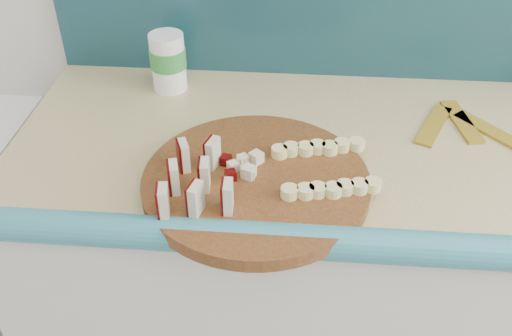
{
  "coord_description": "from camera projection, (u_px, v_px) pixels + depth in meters",
  "views": [
    {
      "loc": [
        -0.42,
        0.53,
        1.58
      ],
      "look_at": [
        -0.49,
        1.33,
        0.96
      ],
      "focal_mm": 40.0,
      "sensor_mm": 36.0,
      "label": 1
    }
  ],
  "objects": [
    {
      "name": "cutting_board",
      "position": [
        256.0,
        182.0,
        1.04
      ],
      "size": [
        0.49,
        0.49,
        0.03
      ],
      "primitive_type": "cylinder",
      "rotation": [
        0.0,
        0.0,
        0.2
      ],
      "color": "#45240E",
      "rests_on": "kitchen_counter"
    },
    {
      "name": "banana_peel",
      "position": [
        462.0,
        126.0,
        1.21
      ],
      "size": [
        0.23,
        0.19,
        0.01
      ],
      "rotation": [
        0.0,
        0.0,
        0.01
      ],
      "color": "#B48C22",
      "rests_on": "kitchen_counter"
    },
    {
      "name": "banana_slices",
      "position": [
        325.0,
        168.0,
        1.04
      ],
      "size": [
        0.2,
        0.18,
        0.02
      ],
      "color": "#EAE18F",
      "rests_on": "cutting_board"
    },
    {
      "name": "kitchen_counter",
      "position": [
        496.0,
        298.0,
        1.42
      ],
      "size": [
        2.2,
        0.63,
        0.91
      ],
      "color": "silver",
      "rests_on": "ground"
    },
    {
      "name": "apple_chunks",
      "position": [
        242.0,
        174.0,
        1.02
      ],
      "size": [
        0.07,
        0.07,
        0.02
      ],
      "color": "beige",
      "rests_on": "cutting_board"
    },
    {
      "name": "canister",
      "position": [
        168.0,
        61.0,
        1.3
      ],
      "size": [
        0.08,
        0.08,
        0.13
      ],
      "rotation": [
        0.0,
        0.0,
        -0.39
      ],
      "color": "white",
      "rests_on": "kitchen_counter"
    },
    {
      "name": "apple_wedges",
      "position": [
        194.0,
        179.0,
        0.98
      ],
      "size": [
        0.13,
        0.18,
        0.06
      ],
      "color": "beige",
      "rests_on": "cutting_board"
    }
  ]
}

